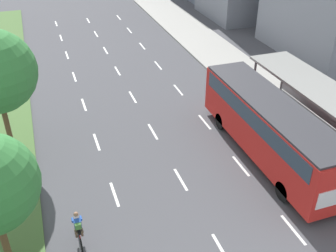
# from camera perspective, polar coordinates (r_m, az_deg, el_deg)

# --- Properties ---
(median_strip) EXTENTS (2.60, 52.00, 0.12)m
(median_strip) POSITION_cam_1_polar(r_m,az_deg,el_deg) (28.09, -21.77, 1.54)
(median_strip) COLOR #4C7038
(median_strip) RESTS_ON ground
(sidewalk_right) EXTENTS (4.50, 52.00, 0.15)m
(sidewalk_right) POSITION_cam_1_polar(r_m,az_deg,el_deg) (31.78, 11.27, 6.84)
(sidewalk_right) COLOR #ADAAA3
(sidewalk_right) RESTS_ON ground
(lane_divider_left) EXTENTS (0.14, 45.92, 0.01)m
(lane_divider_left) POSITION_cam_1_polar(r_m,az_deg,el_deg) (25.90, -11.24, 0.59)
(lane_divider_left) COLOR white
(lane_divider_left) RESTS_ON ground
(lane_divider_center) EXTENTS (0.14, 45.92, 0.01)m
(lane_divider_center) POSITION_cam_1_polar(r_m,az_deg,el_deg) (26.44, -3.78, 1.89)
(lane_divider_center) COLOR white
(lane_divider_center) RESTS_ON ground
(lane_divider_right) EXTENTS (0.14, 45.92, 0.01)m
(lane_divider_right) POSITION_cam_1_polar(r_m,az_deg,el_deg) (27.43, 3.28, 3.08)
(lane_divider_right) COLOR white
(lane_divider_right) RESTS_ON ground
(bus_shelter) EXTENTS (2.90, 13.93, 2.86)m
(bus_shelter) POSITION_cam_1_polar(r_m,az_deg,el_deg) (24.43, 22.96, 1.54)
(bus_shelter) COLOR gray
(bus_shelter) RESTS_ON sidewalk_right
(bus) EXTENTS (2.54, 11.29, 3.37)m
(bus) POSITION_cam_1_polar(r_m,az_deg,el_deg) (21.92, 14.43, 0.31)
(bus) COLOR red
(bus) RESTS_ON ground
(cyclist) EXTENTS (0.46, 1.82, 1.71)m
(cyclist) POSITION_cam_1_polar(r_m,az_deg,el_deg) (17.40, -12.78, -14.50)
(cyclist) COLOR black
(cyclist) RESTS_ON ground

